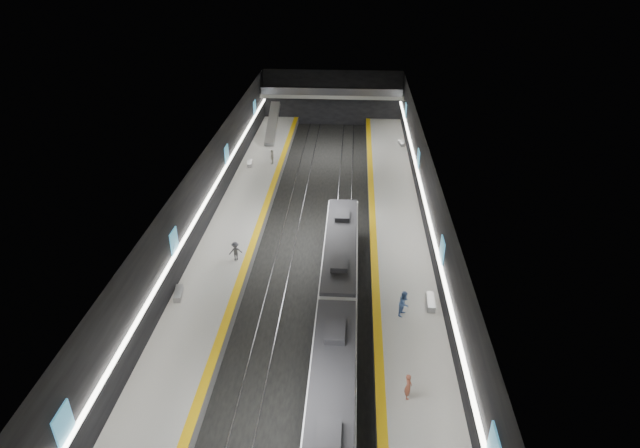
# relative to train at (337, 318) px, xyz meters

# --- Properties ---
(ground) EXTENTS (70.00, 70.00, 0.00)m
(ground) POSITION_rel_train_xyz_m (-2.50, 13.13, -2.20)
(ground) COLOR black
(ground) RESTS_ON ground
(ceiling) EXTENTS (20.00, 70.00, 0.04)m
(ceiling) POSITION_rel_train_xyz_m (-2.50, 13.13, 5.80)
(ceiling) COLOR beige
(ceiling) RESTS_ON wall_left
(wall_left) EXTENTS (0.04, 70.00, 8.00)m
(wall_left) POSITION_rel_train_xyz_m (-12.50, 13.13, 1.80)
(wall_left) COLOR black
(wall_left) RESTS_ON ground
(wall_right) EXTENTS (0.04, 70.00, 8.00)m
(wall_right) POSITION_rel_train_xyz_m (7.50, 13.13, 1.80)
(wall_right) COLOR black
(wall_right) RESTS_ON ground
(wall_back) EXTENTS (20.00, 0.04, 8.00)m
(wall_back) POSITION_rel_train_xyz_m (-2.50, 48.13, 1.80)
(wall_back) COLOR black
(wall_back) RESTS_ON ground
(platform_left) EXTENTS (5.00, 70.00, 1.00)m
(platform_left) POSITION_rel_train_xyz_m (-10.00, 13.13, -1.70)
(platform_left) COLOR slate
(platform_left) RESTS_ON ground
(tile_surface_left) EXTENTS (5.00, 70.00, 0.02)m
(tile_surface_left) POSITION_rel_train_xyz_m (-10.00, 13.13, -1.19)
(tile_surface_left) COLOR #A9A9A4
(tile_surface_left) RESTS_ON platform_left
(tactile_strip_left) EXTENTS (0.60, 70.00, 0.02)m
(tactile_strip_left) POSITION_rel_train_xyz_m (-7.80, 13.13, -1.18)
(tactile_strip_left) COLOR #ECB30C
(tactile_strip_left) RESTS_ON platform_left
(platform_right) EXTENTS (5.00, 70.00, 1.00)m
(platform_right) POSITION_rel_train_xyz_m (5.00, 13.13, -1.70)
(platform_right) COLOR slate
(platform_right) RESTS_ON ground
(tile_surface_right) EXTENTS (5.00, 70.00, 0.02)m
(tile_surface_right) POSITION_rel_train_xyz_m (5.00, 13.13, -1.19)
(tile_surface_right) COLOR #A9A9A4
(tile_surface_right) RESTS_ON platform_right
(tactile_strip_right) EXTENTS (0.60, 70.00, 0.02)m
(tactile_strip_right) POSITION_rel_train_xyz_m (2.80, 13.13, -1.18)
(tactile_strip_right) COLOR #ECB30C
(tactile_strip_right) RESTS_ON platform_right
(rails) EXTENTS (6.52, 70.00, 0.12)m
(rails) POSITION_rel_train_xyz_m (-2.50, 13.13, -2.14)
(rails) COLOR gray
(rails) RESTS_ON ground
(train) EXTENTS (2.69, 30.05, 3.60)m
(train) POSITION_rel_train_xyz_m (0.00, 0.00, 0.00)
(train) COLOR #0F103A
(train) RESTS_ON ground
(ad_posters) EXTENTS (19.94, 53.50, 2.20)m
(ad_posters) POSITION_rel_train_xyz_m (-2.50, 14.13, 2.30)
(ad_posters) COLOR #3E92BC
(ad_posters) RESTS_ON wall_left
(cove_light_left) EXTENTS (0.25, 68.60, 0.12)m
(cove_light_left) POSITION_rel_train_xyz_m (-12.30, 13.13, 1.60)
(cove_light_left) COLOR white
(cove_light_left) RESTS_ON wall_left
(cove_light_right) EXTENTS (0.25, 68.60, 0.12)m
(cove_light_right) POSITION_rel_train_xyz_m (7.30, 13.13, 1.60)
(cove_light_right) COLOR white
(cove_light_right) RESTS_ON wall_right
(mezzanine_bridge) EXTENTS (20.00, 3.00, 1.50)m
(mezzanine_bridge) POSITION_rel_train_xyz_m (-2.50, 46.06, 2.84)
(mezzanine_bridge) COLOR gray
(mezzanine_bridge) RESTS_ON wall_left
(escalator) EXTENTS (1.20, 7.50, 3.92)m
(escalator) POSITION_rel_train_xyz_m (-10.00, 39.13, 0.70)
(escalator) COLOR #99999E
(escalator) RESTS_ON platform_left
(bench_left_near) EXTENTS (0.80, 1.89, 0.45)m
(bench_left_near) POSITION_rel_train_xyz_m (-12.00, 3.34, -0.97)
(bench_left_near) COLOR #99999E
(bench_left_near) RESTS_ON platform_left
(bench_left_far) EXTENTS (0.75, 1.86, 0.44)m
(bench_left_far) POSITION_rel_train_xyz_m (-11.32, 29.24, -0.98)
(bench_left_far) COLOR #99999E
(bench_left_far) RESTS_ON platform_left
(bench_right_near) EXTENTS (0.66, 2.05, 0.49)m
(bench_right_near) POSITION_rel_train_xyz_m (6.74, 3.47, -0.95)
(bench_right_near) COLOR #99999E
(bench_right_near) RESTS_ON platform_right
(bench_right_far) EXTENTS (0.85, 1.85, 0.44)m
(bench_right_far) POSITION_rel_train_xyz_m (6.89, 37.31, -0.98)
(bench_right_far) COLOR #99999E
(bench_right_far) RESTS_ON platform_right
(passenger_right_a) EXTENTS (0.45, 0.65, 1.73)m
(passenger_right_a) POSITION_rel_train_xyz_m (4.34, -5.59, -0.33)
(passenger_right_a) COLOR #B15B42
(passenger_right_a) RESTS_ON platform_right
(passenger_right_b) EXTENTS (1.10, 1.19, 1.96)m
(passenger_right_b) POSITION_rel_train_xyz_m (4.67, 2.20, -0.22)
(passenger_right_b) COLOR #5478B7
(passenger_right_b) RESTS_ON platform_right
(passenger_left_a) EXTENTS (0.52, 1.06, 1.75)m
(passenger_left_a) POSITION_rel_train_xyz_m (-8.72, 29.81, -0.32)
(passenger_left_a) COLOR beige
(passenger_left_a) RESTS_ON platform_left
(passenger_left_b) EXTENTS (1.22, 0.95, 1.67)m
(passenger_left_b) POSITION_rel_train_xyz_m (-8.71, 8.62, -0.36)
(passenger_left_b) COLOR #44454C
(passenger_left_b) RESTS_ON platform_left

